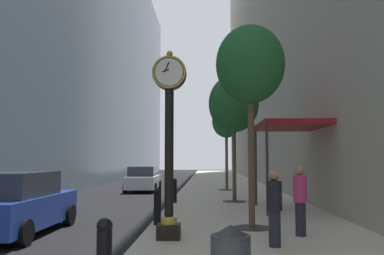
{
  "coord_description": "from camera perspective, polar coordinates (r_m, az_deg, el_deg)",
  "views": [
    {
      "loc": [
        1.68,
        -1.89,
        2.03
      ],
      "look_at": [
        0.91,
        18.77,
        3.7
      ],
      "focal_mm": 37.52,
      "sensor_mm": 36.0,
      "label": 1
    }
  ],
  "objects": [
    {
      "name": "building_block_left",
      "position": [
        36.21,
        -19.56,
        13.69
      ],
      "size": [
        9.0,
        80.0,
        26.49
      ],
      "color": "slate",
      "rests_on": "ground"
    },
    {
      "name": "street_tree_mid_far",
      "position": [
        25.76,
        4.91,
        0.75
      ],
      "size": [
        1.83,
        1.83,
        5.41
      ],
      "color": "#333335",
      "rests_on": "sidewalk_right"
    },
    {
      "name": "car_white_mid",
      "position": [
        26.5,
        -6.95,
        -7.29
      ],
      "size": [
        2.16,
        4.59,
        1.61
      ],
      "color": "silver",
      "rests_on": "ground"
    },
    {
      "name": "pedestrian_walking",
      "position": [
        9.15,
        11.63,
        -10.84
      ],
      "size": [
        0.48,
        0.48,
        1.68
      ],
      "color": "#23232D",
      "rests_on": "sidewalk_right"
    },
    {
      "name": "bollard_nearest",
      "position": [
        6.05,
        -12.38,
        -17.23
      ],
      "size": [
        0.23,
        0.23,
        1.07
      ],
      "color": "black",
      "rests_on": "sidewalk_right"
    },
    {
      "name": "storefront_awning",
      "position": [
        15.77,
        13.59,
        0.05
      ],
      "size": [
        2.4,
        3.6,
        3.3
      ],
      "color": "maroon",
      "rests_on": "sidewalk_right"
    },
    {
      "name": "bollard_third",
      "position": [
        11.99,
        -4.93,
        -10.99
      ],
      "size": [
        0.23,
        0.23,
        1.07
      ],
      "color": "black",
      "rests_on": "sidewalk_right"
    },
    {
      "name": "street_tree_mid_near",
      "position": [
        18.71,
        5.95,
        3.33
      ],
      "size": [
        2.33,
        2.33,
        5.84
      ],
      "color": "#333335",
      "rests_on": "sidewalk_right"
    },
    {
      "name": "sidewalk_right",
      "position": [
        31.98,
        4.6,
        -8.13
      ],
      "size": [
        6.05,
        80.0,
        0.14
      ],
      "primitive_type": "cube",
      "color": "beige",
      "rests_on": "ground"
    },
    {
      "name": "street_tree_near",
      "position": [
        11.75,
        8.27,
        8.65
      ],
      "size": [
        1.97,
        1.97,
        5.76
      ],
      "color": "#333335",
      "rests_on": "sidewalk_right"
    },
    {
      "name": "car_blue_near",
      "position": [
        12.15,
        -23.63,
        -9.95
      ],
      "size": [
        2.04,
        4.5,
        1.7
      ],
      "color": "navy",
      "rests_on": "ground"
    },
    {
      "name": "street_clock",
      "position": [
        9.84,
        -3.27,
        -0.89
      ],
      "size": [
        0.84,
        0.55,
        4.61
      ],
      "color": "black",
      "rests_on": "sidewalk_right"
    },
    {
      "name": "bollard_fifth",
      "position": [
        18.03,
        -2.52,
        -8.86
      ],
      "size": [
        0.23,
        0.23,
        1.07
      ],
      "color": "black",
      "rests_on": "sidewalk_right"
    },
    {
      "name": "ground_plane",
      "position": [
        29.01,
        -1.2,
        -8.64
      ],
      "size": [
        110.0,
        110.0,
        0.0
      ],
      "primitive_type": "plane",
      "color": "black",
      "rests_on": "ground"
    },
    {
      "name": "bollard_fourth",
      "position": [
        15.0,
        -3.48,
        -9.71
      ],
      "size": [
        0.23,
        0.23,
        1.07
      ],
      "color": "black",
      "rests_on": "sidewalk_right"
    },
    {
      "name": "pedestrian_by_clock",
      "position": [
        10.56,
        15.12,
        -9.65
      ],
      "size": [
        0.46,
        0.46,
        1.76
      ],
      "color": "#23232D",
      "rests_on": "sidewalk_right"
    }
  ]
}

